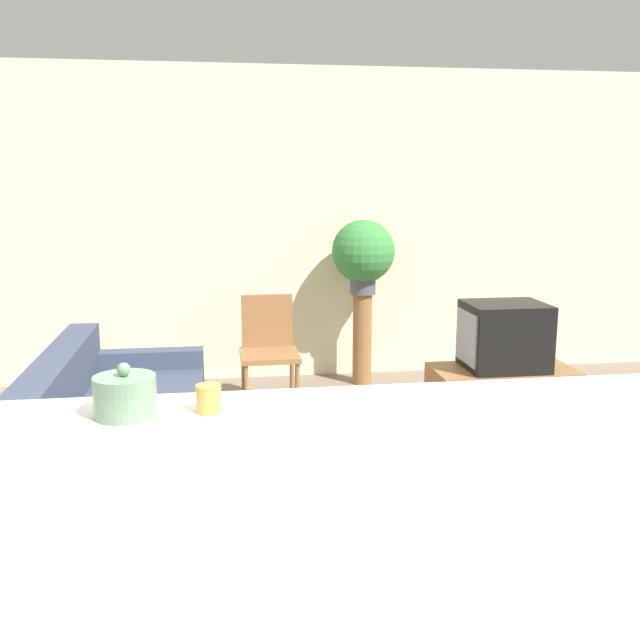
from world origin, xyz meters
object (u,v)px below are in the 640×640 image
at_px(decorative_bowl, 125,396).
at_px(couch, 116,432).
at_px(wooden_chair, 269,346).
at_px(potted_plant, 363,253).
at_px(television, 504,336).

bearing_deg(decorative_bowl, couch, 99.33).
xyz_separation_m(couch, wooden_chair, (1.01, 1.10, 0.24)).
height_order(wooden_chair, potted_plant, potted_plant).
bearing_deg(decorative_bowl, wooden_chair, 77.90).
height_order(couch, decorative_bowl, decorative_bowl).
distance_m(television, wooden_chair, 1.76).
relative_size(couch, decorative_bowl, 10.53).
bearing_deg(couch, wooden_chair, 47.33).
bearing_deg(decorative_bowl, potted_plant, 67.71).
xyz_separation_m(television, wooden_chair, (-1.52, 0.86, -0.22)).
bearing_deg(couch, decorative_bowl, -80.67).
relative_size(wooden_chair, decorative_bowl, 4.60).
bearing_deg(wooden_chair, television, -29.38).
bearing_deg(television, couch, -174.66).
distance_m(wooden_chair, potted_plant, 1.22).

